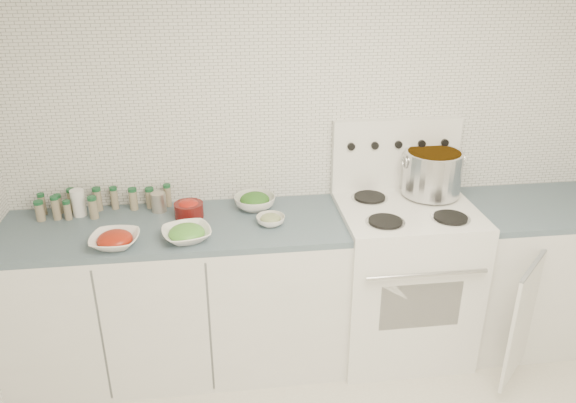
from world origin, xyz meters
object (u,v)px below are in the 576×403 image
(stove, at_px, (401,274))
(stock_pot, at_px, (432,171))
(bowl_tomato, at_px, (115,240))
(bowl_snowpea, at_px, (187,233))

(stove, xyz_separation_m, stock_pot, (0.18, 0.15, 0.59))
(stove, relative_size, bowl_tomato, 5.20)
(bowl_tomato, distance_m, bowl_snowpea, 0.35)
(stock_pot, distance_m, bowl_tomato, 1.79)
(stove, bearing_deg, bowl_tomato, -173.12)
(stock_pot, height_order, bowl_tomato, stock_pot)
(bowl_tomato, bearing_deg, bowl_snowpea, 3.48)
(stove, relative_size, stock_pot, 3.83)
(bowl_tomato, height_order, bowl_snowpea, bowl_snowpea)
(stock_pot, height_order, bowl_snowpea, stock_pot)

